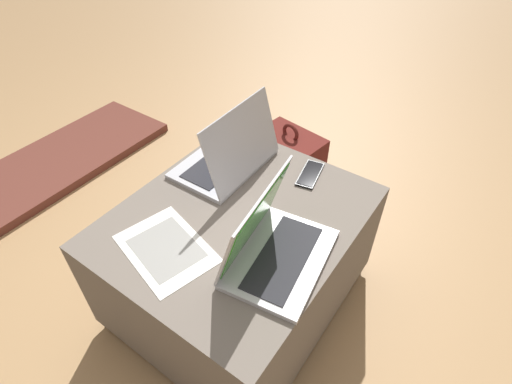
% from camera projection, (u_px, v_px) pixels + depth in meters
% --- Properties ---
extents(ground_plane, '(14.00, 14.00, 0.00)m').
position_uv_depth(ground_plane, '(241.00, 296.00, 1.61)').
color(ground_plane, tan).
extents(ottoman, '(0.83, 0.71, 0.46)m').
position_uv_depth(ottoman, '(239.00, 260.00, 1.45)').
color(ottoman, '#3D3832').
rests_on(ottoman, ground_plane).
extents(laptop_near, '(0.38, 0.29, 0.25)m').
position_uv_depth(laptop_near, '(272.00, 245.00, 1.14)').
color(laptop_near, silver).
rests_on(laptop_near, ottoman).
extents(laptop_far, '(0.37, 0.26, 0.26)m').
position_uv_depth(laptop_far, '(230.00, 156.00, 1.45)').
color(laptop_far, '#B7B7BC').
rests_on(laptop_far, ottoman).
extents(cell_phone, '(0.16, 0.10, 0.01)m').
position_uv_depth(cell_phone, '(310.00, 174.00, 1.45)').
color(cell_phone, black).
rests_on(cell_phone, ottoman).
extents(backpack, '(0.28, 0.32, 0.47)m').
position_uv_depth(backpack, '(289.00, 173.00, 1.88)').
color(backpack, '#5B1E19').
rests_on(backpack, ground_plane).
extents(paper_sheet, '(0.28, 0.34, 0.00)m').
position_uv_depth(paper_sheet, '(166.00, 248.00, 1.19)').
color(paper_sheet, silver).
rests_on(paper_sheet, ottoman).
extents(fireplace_hearth, '(1.40, 0.50, 0.04)m').
position_uv_depth(fireplace_hearth, '(43.00, 171.00, 2.17)').
color(fireplace_hearth, brown).
rests_on(fireplace_hearth, ground_plane).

